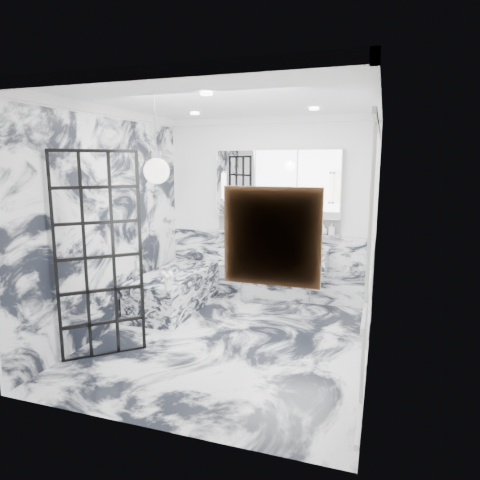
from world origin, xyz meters
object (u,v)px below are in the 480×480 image
(bathtub, at_px, (175,290))
(crittall_door, at_px, (99,257))
(mirror_cabinet, at_px, (277,184))
(trough_sink, at_px, (273,257))

(bathtub, bearing_deg, crittall_door, -91.31)
(mirror_cabinet, xyz_separation_m, bathtub, (-1.32, -0.83, -1.54))
(crittall_door, xyz_separation_m, bathtub, (0.04, 1.65, -0.85))
(trough_sink, distance_m, bathtub, 1.55)
(crittall_door, height_order, mirror_cabinet, mirror_cabinet)
(crittall_door, xyz_separation_m, trough_sink, (1.36, 2.31, -0.40))
(crittall_door, relative_size, mirror_cabinet, 1.19)
(crittall_door, relative_size, trough_sink, 1.41)
(crittall_door, height_order, trough_sink, crittall_door)
(mirror_cabinet, bearing_deg, crittall_door, -118.78)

